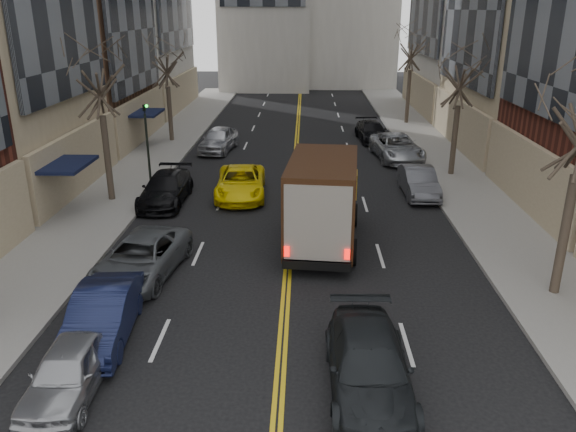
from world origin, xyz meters
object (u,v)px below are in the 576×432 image
taxi (241,183)px  pedestrian (327,220)px  observer_sedan (369,366)px  ups_truck (323,201)px

taxi → pedestrian: (4.10, -5.45, 0.11)m
observer_sedan → pedestrian: 9.71m
observer_sedan → pedestrian: size_ratio=2.98×
observer_sedan → taxi: bearing=107.0°
ups_truck → pedestrian: (0.19, 0.53, -1.00)m
ups_truck → observer_sedan: ups_truck is taller
taxi → pedestrian: 6.82m
observer_sedan → pedestrian: (-0.68, 9.68, 0.11)m
observer_sedan → taxi: 15.87m
ups_truck → pedestrian: ups_truck is taller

